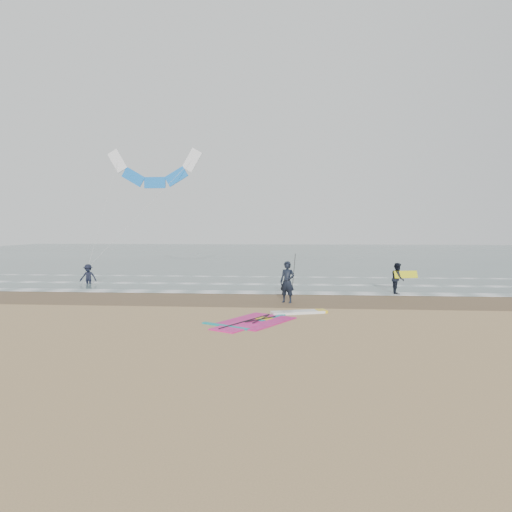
# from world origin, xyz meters

# --- Properties ---
(ground) EXTENTS (120.00, 120.00, 0.00)m
(ground) POSITION_xyz_m (0.00, 0.00, 0.00)
(ground) COLOR tan
(ground) RESTS_ON ground
(sea_water) EXTENTS (120.00, 80.00, 0.02)m
(sea_water) POSITION_xyz_m (0.00, 48.00, 0.01)
(sea_water) COLOR #47605E
(sea_water) RESTS_ON ground
(wet_sand_band) EXTENTS (120.00, 5.00, 0.01)m
(wet_sand_band) POSITION_xyz_m (0.00, 6.00, 0.00)
(wet_sand_band) COLOR brown
(wet_sand_band) RESTS_ON ground
(foam_waterline) EXTENTS (120.00, 9.15, 0.02)m
(foam_waterline) POSITION_xyz_m (0.00, 10.44, 0.03)
(foam_waterline) COLOR white
(foam_waterline) RESTS_ON ground
(windsurf_rig) EXTENTS (4.77, 4.52, 0.11)m
(windsurf_rig) POSITION_xyz_m (-0.61, 0.96, 0.03)
(windsurf_rig) COLOR white
(windsurf_rig) RESTS_ON ground
(person_standing) EXTENTS (0.84, 0.71, 1.96)m
(person_standing) POSITION_xyz_m (0.05, 5.00, 0.98)
(person_standing) COLOR black
(person_standing) RESTS_ON ground
(person_walking) EXTENTS (0.74, 0.90, 1.68)m
(person_walking) POSITION_xyz_m (5.89, 8.37, 0.84)
(person_walking) COLOR black
(person_walking) RESTS_ON ground
(person_wading) EXTENTS (1.10, 0.72, 1.61)m
(person_wading) POSITION_xyz_m (-12.56, 11.34, 0.80)
(person_wading) COLOR black
(person_wading) RESTS_ON ground
(held_pole) EXTENTS (0.17, 0.86, 1.82)m
(held_pole) POSITION_xyz_m (0.35, 5.00, 1.44)
(held_pole) COLOR black
(held_pole) RESTS_ON ground
(carried_kiteboard) EXTENTS (1.30, 0.51, 0.39)m
(carried_kiteboard) POSITION_xyz_m (6.29, 8.27, 1.06)
(carried_kiteboard) COLOR yellow
(carried_kiteboard) RESTS_ON ground
(surf_kite) EXTENTS (6.92, 4.62, 8.21)m
(surf_kite) POSITION_xyz_m (-9.58, 15.87, 7.58)
(surf_kite) COLOR white
(surf_kite) RESTS_ON ground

